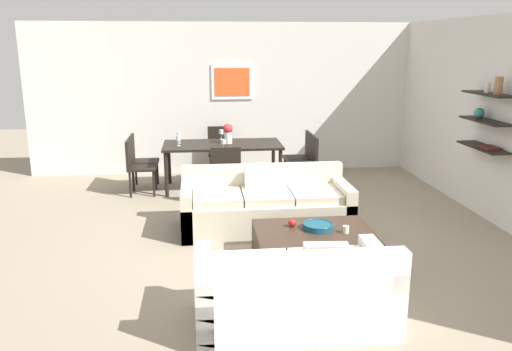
{
  "coord_description": "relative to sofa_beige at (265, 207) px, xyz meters",
  "views": [
    {
      "loc": [
        -0.86,
        -5.95,
        2.34
      ],
      "look_at": [
        -0.18,
        0.2,
        0.75
      ],
      "focal_mm": 36.38,
      "sensor_mm": 36.0,
      "label": 1
    }
  ],
  "objects": [
    {
      "name": "decorative_bowl",
      "position": [
        0.43,
        -1.1,
        0.12
      ],
      "size": [
        0.34,
        0.34,
        0.07
      ],
      "color": "navy",
      "rests_on": "coffee_table"
    },
    {
      "name": "dining_chair_right_near",
      "position": [
        0.91,
        1.79,
        0.21
      ],
      "size": [
        0.44,
        0.44,
        0.88
      ],
      "color": "black",
      "rests_on": "ground"
    },
    {
      "name": "dining_chair_left_far",
      "position": [
        -1.81,
        2.2,
        0.21
      ],
      "size": [
        0.44,
        0.44,
        0.88
      ],
      "color": "black",
      "rests_on": "ground"
    },
    {
      "name": "dining_chair_right_far",
      "position": [
        0.91,
        2.2,
        0.21
      ],
      "size": [
        0.44,
        0.44,
        0.88
      ],
      "color": "black",
      "rests_on": "ground"
    },
    {
      "name": "right_wall_shelf_unit",
      "position": [
        3.07,
        0.26,
        1.06
      ],
      "size": [
        0.34,
        8.2,
        2.7
      ],
      "color": "silver",
      "rests_on": "ground"
    },
    {
      "name": "wine_glass_left_far",
      "position": [
        -1.15,
        2.11,
        0.59
      ],
      "size": [
        0.06,
        0.06,
        0.18
      ],
      "color": "silver",
      "rests_on": "dining_table"
    },
    {
      "name": "dining_table",
      "position": [
        -0.45,
        2.0,
        0.39
      ],
      "size": [
        1.91,
        0.91,
        0.75
      ],
      "color": "black",
      "rests_on": "ground"
    },
    {
      "name": "centerpiece_vase",
      "position": [
        -0.36,
        2.02,
        0.63
      ],
      "size": [
        0.16,
        0.16,
        0.32
      ],
      "color": "silver",
      "rests_on": "dining_table"
    },
    {
      "name": "apple_on_coffee_table",
      "position": [
        0.17,
        -1.0,
        0.13
      ],
      "size": [
        0.09,
        0.09,
        0.09
      ],
      "primitive_type": "sphere",
      "color": "red",
      "rests_on": "coffee_table"
    },
    {
      "name": "sofa_beige",
      "position": [
        0.0,
        0.0,
        0.0
      ],
      "size": [
        2.13,
        0.9,
        0.78
      ],
      "color": "beige",
      "rests_on": "ground"
    },
    {
      "name": "wine_glass_foot",
      "position": [
        -0.45,
        1.6,
        0.56
      ],
      "size": [
        0.07,
        0.07,
        0.14
      ],
      "color": "silver",
      "rests_on": "dining_table"
    },
    {
      "name": "coffee_table",
      "position": [
        0.38,
        -1.15,
        -0.1
      ],
      "size": [
        1.26,
        0.91,
        0.38
      ],
      "color": "#38281E",
      "rests_on": "ground"
    },
    {
      "name": "dining_chair_head",
      "position": [
        -0.45,
        2.86,
        0.21
      ],
      "size": [
        0.44,
        0.44,
        0.88
      ],
      "color": "black",
      "rests_on": "ground"
    },
    {
      "name": "wine_glass_head",
      "position": [
        -0.45,
        2.39,
        0.58
      ],
      "size": [
        0.07,
        0.07,
        0.16
      ],
      "color": "silver",
      "rests_on": "dining_table"
    },
    {
      "name": "candle_jar",
      "position": [
        0.7,
        -1.25,
        0.13
      ],
      "size": [
        0.07,
        0.07,
        0.08
      ],
      "primitive_type": "cylinder",
      "color": "silver",
      "rests_on": "coffee_table"
    },
    {
      "name": "wine_glass_left_near",
      "position": [
        -1.15,
        1.88,
        0.58
      ],
      "size": [
        0.07,
        0.07,
        0.17
      ],
      "color": "silver",
      "rests_on": "dining_table"
    },
    {
      "name": "loveseat_white",
      "position": [
        -0.05,
        -2.35,
        0.0
      ],
      "size": [
        1.66,
        0.9,
        0.78
      ],
      "color": "white",
      "rests_on": "ground"
    },
    {
      "name": "dining_chair_left_near",
      "position": [
        -1.81,
        1.79,
        0.21
      ],
      "size": [
        0.44,
        0.44,
        0.88
      ],
      "color": "black",
      "rests_on": "ground"
    },
    {
      "name": "dining_chair_foot",
      "position": [
        -0.45,
        1.13,
        0.21
      ],
      "size": [
        0.44,
        0.44,
        0.88
      ],
      "color": "black",
      "rests_on": "ground"
    },
    {
      "name": "back_wall_unit",
      "position": [
        0.34,
        3.19,
        1.06
      ],
      "size": [
        8.4,
        0.09,
        2.7
      ],
      "color": "silver",
      "rests_on": "ground"
    },
    {
      "name": "ground_plane",
      "position": [
        0.04,
        -0.34,
        -0.29
      ],
      "size": [
        18.0,
        18.0,
        0.0
      ],
      "primitive_type": "plane",
      "color": "gray"
    }
  ]
}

